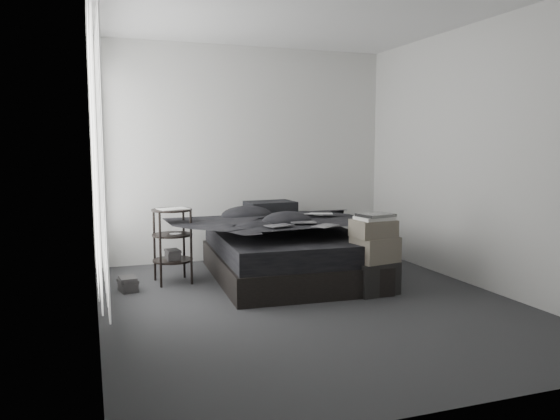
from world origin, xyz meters
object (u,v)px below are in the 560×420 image
object	(u,v)px
bed	(287,265)
box_lower	(373,277)
side_stand	(173,246)
laptop	(318,208)

from	to	relation	value
bed	box_lower	world-z (taller)	box_lower
side_stand	laptop	bearing A→B (deg)	-5.91
bed	box_lower	xyz separation A→B (m)	(0.56, -0.86, 0.02)
laptop	side_stand	world-z (taller)	side_stand
box_lower	side_stand	bearing A→B (deg)	149.02
side_stand	box_lower	bearing A→B (deg)	-30.98
laptop	side_stand	size ratio (longest dim) A/B	0.42
laptop	box_lower	bearing A→B (deg)	-56.67
bed	box_lower	bearing A→B (deg)	-53.72
bed	laptop	xyz separation A→B (m)	(0.37, 0.03, 0.59)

